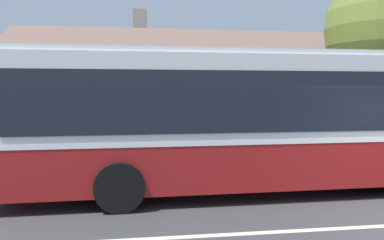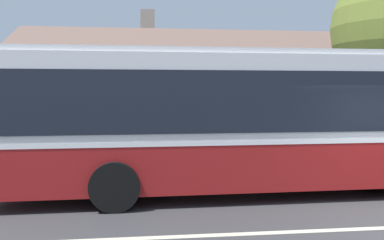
# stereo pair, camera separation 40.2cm
# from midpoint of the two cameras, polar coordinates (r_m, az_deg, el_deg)

# --- Properties ---
(sidewalk_far) EXTENTS (60.00, 3.00, 0.15)m
(sidewalk_far) POSITION_cam_midpoint_polar(r_m,az_deg,el_deg) (14.05, 13.66, -5.65)
(sidewalk_far) COLOR #ADAAA3
(sidewalk_far) RESTS_ON ground
(community_building) EXTENTS (25.35, 10.35, 6.40)m
(community_building) POSITION_cam_midpoint_polar(r_m,az_deg,el_deg) (22.04, 10.65, 2.27)
(community_building) COLOR gray
(community_building) RESTS_ON ground
(transit_bus) EXTENTS (11.82, 2.91, 3.26)m
(transit_bus) POSITION_cam_midpoint_polar(r_m,az_deg,el_deg) (10.12, 7.64, 0.31)
(transit_bus) COLOR maroon
(transit_bus) RESTS_ON ground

